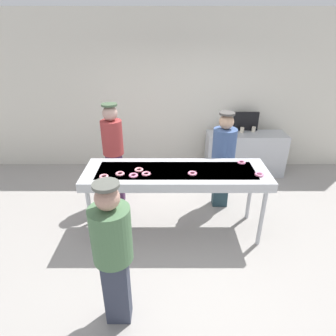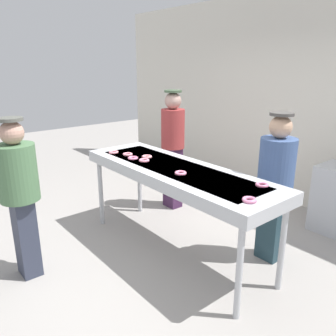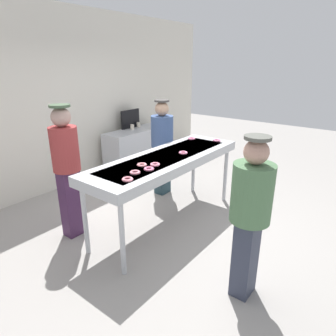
# 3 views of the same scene
# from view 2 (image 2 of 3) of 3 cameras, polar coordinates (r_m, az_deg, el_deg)

# --- Properties ---
(ground_plane) EXTENTS (16.00, 16.00, 0.00)m
(ground_plane) POSITION_cam_2_polar(r_m,az_deg,el_deg) (3.98, 1.27, -13.63)
(ground_plane) COLOR #9E9993
(back_wall) EXTENTS (8.00, 0.12, 3.04)m
(back_wall) POSITION_cam_2_polar(r_m,az_deg,el_deg) (5.27, 21.30, 10.43)
(back_wall) COLOR silver
(back_wall) RESTS_ON ground
(fryer_conveyor) EXTENTS (2.47, 0.77, 0.99)m
(fryer_conveyor) POSITION_cam_2_polar(r_m,az_deg,el_deg) (3.59, 1.36, -0.99)
(fryer_conveyor) COLOR #B7BABF
(fryer_conveyor) RESTS_ON ground
(strawberry_donut_0) EXTENTS (0.13, 0.13, 0.03)m
(strawberry_donut_0) POSITION_cam_2_polar(r_m,az_deg,el_deg) (4.18, -9.13, 2.64)
(strawberry_donut_0) COLOR pink
(strawberry_donut_0) RESTS_ON fryer_conveyor
(strawberry_donut_1) EXTENTS (0.16, 0.16, 0.03)m
(strawberry_donut_1) POSITION_cam_2_polar(r_m,az_deg,el_deg) (3.34, 2.13, -0.86)
(strawberry_donut_1) COLOR pink
(strawberry_donut_1) RESTS_ON fryer_conveyor
(strawberry_donut_2) EXTENTS (0.15, 0.15, 0.03)m
(strawberry_donut_2) POSITION_cam_2_polar(r_m,az_deg,el_deg) (3.89, -5.92, 1.67)
(strawberry_donut_2) COLOR pink
(strawberry_donut_2) RESTS_ON fryer_conveyor
(strawberry_donut_3) EXTENTS (0.16, 0.16, 0.03)m
(strawberry_donut_3) POSITION_cam_2_polar(r_m,az_deg,el_deg) (3.93, -3.56, 1.90)
(strawberry_donut_3) COLOR pink
(strawberry_donut_3) RESTS_ON fryer_conveyor
(strawberry_donut_4) EXTENTS (0.15, 0.15, 0.03)m
(strawberry_donut_4) POSITION_cam_2_polar(r_m,az_deg,el_deg) (3.79, -4.04, 1.28)
(strawberry_donut_4) COLOR pink
(strawberry_donut_4) RESTS_ON fryer_conveyor
(strawberry_donut_5) EXTENTS (0.17, 0.17, 0.03)m
(strawberry_donut_5) POSITION_cam_2_polar(r_m,az_deg,el_deg) (4.06, -6.79, 2.30)
(strawberry_donut_5) COLOR pink
(strawberry_donut_5) RESTS_ON fryer_conveyor
(strawberry_donut_6) EXTENTS (0.15, 0.15, 0.03)m
(strawberry_donut_6) POSITION_cam_2_polar(r_m,az_deg,el_deg) (3.14, 15.54, -2.74)
(strawberry_donut_6) COLOR pink
(strawberry_donut_6) RESTS_ON fryer_conveyor
(strawberry_donut_7) EXTENTS (0.16, 0.16, 0.03)m
(strawberry_donut_7) POSITION_cam_2_polar(r_m,az_deg,el_deg) (2.78, 13.53, -5.23)
(strawberry_donut_7) COLOR pink
(strawberry_donut_7) RESTS_ON fryer_conveyor
(worker_baker) EXTENTS (0.33, 0.33, 1.69)m
(worker_baker) POSITION_cam_2_polar(r_m,az_deg,el_deg) (4.79, 0.81, 4.26)
(worker_baker) COLOR #3F2243
(worker_baker) RESTS_ON ground
(worker_assistant) EXTENTS (0.36, 0.36, 1.59)m
(worker_assistant) POSITION_cam_2_polar(r_m,az_deg,el_deg) (3.62, 17.64, -1.69)
(worker_assistant) COLOR #223B45
(worker_assistant) RESTS_ON ground
(customer_waiting) EXTENTS (0.36, 0.36, 1.58)m
(customer_waiting) POSITION_cam_2_polar(r_m,az_deg,el_deg) (3.48, -23.71, -3.27)
(customer_waiting) COLOR #313749
(customer_waiting) RESTS_ON ground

